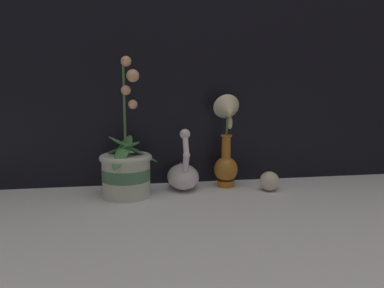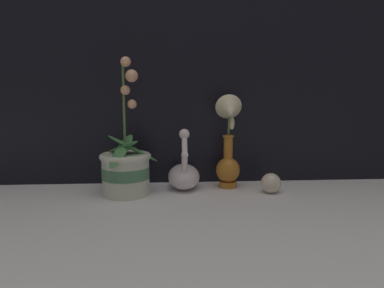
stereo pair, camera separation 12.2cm
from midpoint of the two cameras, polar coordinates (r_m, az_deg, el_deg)
ground_plane at (r=1.14m, az=4.17°, el=-8.82°), size 2.80×2.80×0.00m
window_backdrop at (r=1.37m, az=2.92°, el=19.48°), size 2.80×0.03×1.20m
orchid_potted_plant at (r=1.20m, az=-7.22°, el=-3.63°), size 0.20×0.21×0.44m
swan_figurine at (r=1.27m, az=1.50°, el=-4.65°), size 0.11×0.18×0.21m
blue_vase at (r=1.28m, az=8.36°, el=-0.26°), size 0.09×0.11×0.32m
glass_sphere at (r=1.26m, az=14.67°, el=-5.82°), size 0.07×0.07×0.07m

